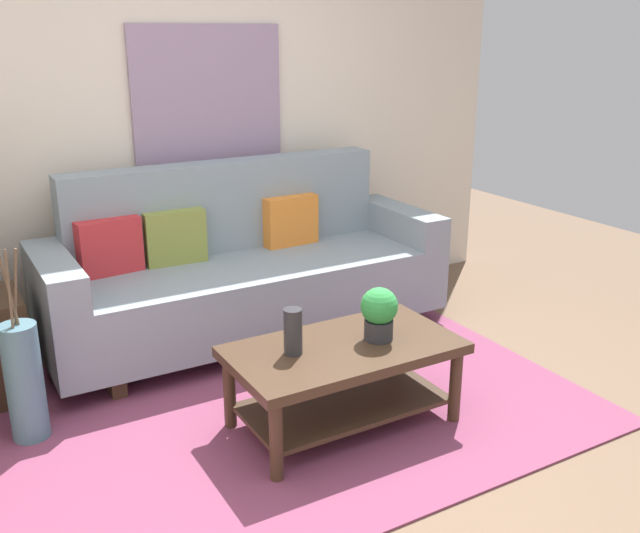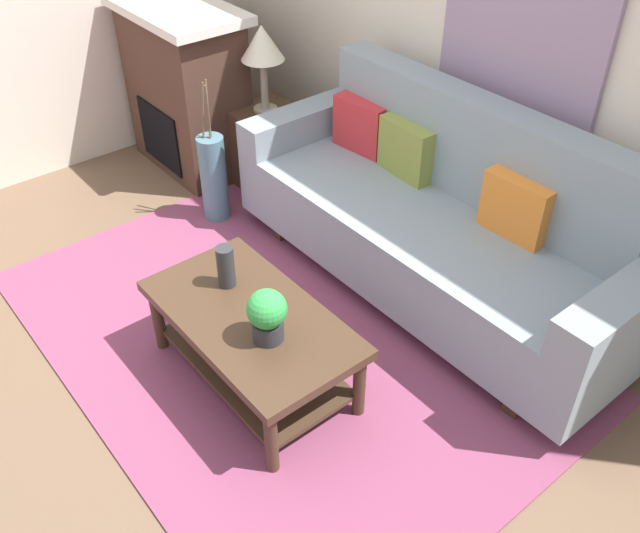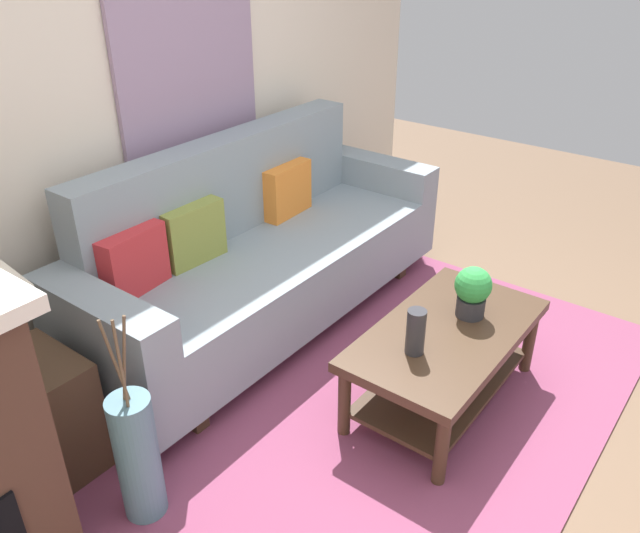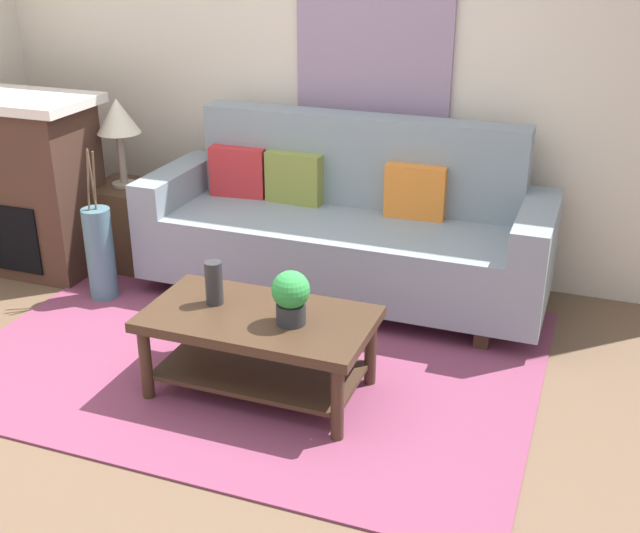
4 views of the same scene
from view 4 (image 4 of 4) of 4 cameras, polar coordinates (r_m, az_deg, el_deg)
The scene contains 18 objects.
ground_plane at distance 3.94m, azimuth -7.74°, elevation -9.84°, with size 8.90×8.90×0.00m, color brown.
wall_back at distance 5.15m, azimuth 1.80°, elevation 14.59°, with size 4.90×0.10×2.70m, color beige.
area_rug at distance 4.32m, azimuth -4.67°, elevation -6.39°, with size 2.97×2.14×0.01m, color #843D5B.
couch at distance 4.83m, azimuth 1.92°, elevation 2.68°, with size 2.44×0.84×1.08m.
throw_pillow_crimson at distance 5.14m, azimuth -5.88°, elevation 6.80°, with size 0.36×0.12×0.32m, color red.
throw_pillow_olive at distance 4.99m, azimuth -1.84°, elevation 6.38°, with size 0.36×0.12×0.32m, color olive.
throw_pillow_orange at distance 4.76m, azimuth 6.88°, elevation 5.37°, with size 0.36×0.12×0.32m, color orange.
coffee_table at distance 3.86m, azimuth -4.40°, elevation -4.98°, with size 1.10×0.60×0.43m.
tabletop_vase at distance 3.89m, azimuth -7.63°, elevation -1.16°, with size 0.09×0.09×0.22m, color #2D2D33.
potted_plant_tabletop at distance 3.66m, azimuth -2.11°, elevation -2.12°, with size 0.18×0.18×0.26m.
side_table at distance 5.48m, azimuth -13.58°, elevation 2.91°, with size 0.44×0.44×0.56m, color #422D1E.
table_lamp at distance 5.28m, azimuth -14.32°, elevation 10.17°, with size 0.28×0.28×0.57m.
fireplace at distance 5.53m, azimuth -20.46°, elevation 5.62°, with size 1.02×0.58×1.16m.
floor_vase at distance 5.00m, azimuth -15.50°, elevation 0.83°, with size 0.17×0.17×0.59m, color slate.
floor_vase_branch_a at distance 4.84m, azimuth -15.91°, elevation 5.97°, with size 0.01×0.01×0.36m, color brown.
floor_vase_branch_b at distance 4.87m, azimuth -16.09°, elevation 6.06°, with size 0.01×0.01×0.36m, color brown.
floor_vase_branch_c at distance 4.84m, azimuth -16.32°, elevation 5.94°, with size 0.01×0.01×0.36m, color brown.
framed_painting at distance 5.01m, azimuth 3.83°, elevation 15.00°, with size 0.98×0.03×0.96m, color gray.
Camera 4 is at (1.62, -2.87, 2.16)m, focal length 44.54 mm.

